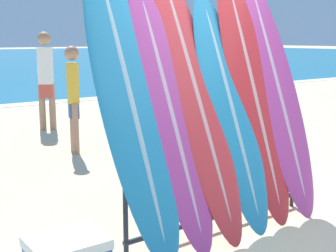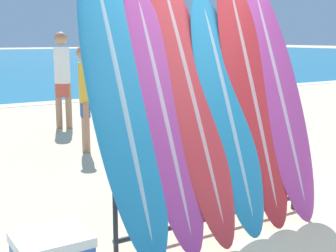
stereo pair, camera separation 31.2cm
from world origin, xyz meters
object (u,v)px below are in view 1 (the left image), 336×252
surfboard_slot_1 (170,113)px  person_mid_beach (73,95)px  surfboard_slot_0 (130,102)px  surfboard_slot_2 (194,92)px  surfboard_rack (221,182)px  surfboard_slot_4 (253,93)px  person_near_water (46,77)px  surfboard_slot_3 (230,109)px  surfboard_slot_5 (277,92)px

surfboard_slot_1 → person_mid_beach: size_ratio=1.38×
surfboard_slot_0 → surfboard_slot_2: 0.65m
surfboard_slot_1 → surfboard_slot_2: (0.31, 0.07, 0.14)m
surfboard_slot_1 → person_mid_beach: 3.34m
surfboard_rack → surfboard_slot_1: size_ratio=0.92×
surfboard_slot_1 → surfboard_slot_4: size_ratio=0.92×
surfboard_rack → surfboard_slot_0: 1.14m
person_near_water → surfboard_slot_3: bearing=-62.3°
surfboard_slot_0 → surfboard_slot_4: surfboard_slot_0 is taller
surfboard_slot_3 → surfboard_slot_5: (0.65, 0.04, 0.11)m
surfboard_slot_5 → surfboard_slot_0: bearing=178.5°
surfboard_slot_3 → person_mid_beach: 3.31m
surfboard_slot_5 → person_mid_beach: (-0.67, 3.27, -0.31)m
surfboard_slot_3 → person_near_water: (0.32, 5.22, -0.08)m
surfboard_slot_2 → person_mid_beach: bearing=84.2°
surfboard_slot_1 → person_mid_beach: surfboard_slot_1 is taller
surfboard_slot_1 → surfboard_slot_5: surfboard_slot_5 is taller
surfboard_slot_2 → surfboard_slot_4: 0.67m
surfboard_slot_1 → person_near_water: bearing=79.4°
surfboard_rack → surfboard_slot_3: bearing=26.3°
surfboard_slot_2 → surfboard_slot_3: (0.34, -0.09, -0.17)m
surfboard_rack → surfboard_slot_3: surfboard_slot_3 is taller
surfboard_rack → surfboard_slot_4: 0.90m
person_mid_beach → surfboard_slot_5: bearing=-153.1°
surfboard_slot_0 → surfboard_slot_2: size_ratio=0.97×
surfboard_slot_1 → surfboard_slot_4: (0.97, 0.01, 0.09)m
surfboard_slot_3 → surfboard_slot_5: 0.66m
surfboard_slot_2 → surfboard_slot_5: (1.00, -0.06, -0.06)m
surfboard_slot_2 → person_mid_beach: surfboard_slot_2 is taller
surfboard_slot_0 → surfboard_slot_1: size_ratio=1.10×
surfboard_slot_4 → surfboard_slot_0: bearing=178.2°
surfboard_slot_4 → person_mid_beach: size_ratio=1.49×
surfboard_slot_0 → surfboard_slot_3: 1.01m
surfboard_rack → surfboard_slot_5: 1.11m
person_near_water → person_mid_beach: person_near_water is taller
surfboard_slot_0 → surfboard_slot_4: (1.32, -0.04, -0.02)m
surfboard_slot_0 → surfboard_slot_2: (0.65, 0.02, 0.03)m
surfboard_slot_1 → surfboard_slot_5: 1.30m
surfboard_slot_3 → surfboard_slot_0: bearing=175.6°
surfboard_slot_3 → surfboard_slot_4: surfboard_slot_4 is taller
surfboard_slot_1 → surfboard_slot_3: bearing=-2.3°
person_near_water → surfboard_slot_1: bearing=-69.4°
surfboard_slot_4 → surfboard_slot_5: 0.33m
surfboard_slot_5 → surfboard_rack: bearing=-171.8°
surfboard_slot_1 → surfboard_slot_5: (1.30, 0.01, 0.08)m
surfboard_rack → person_near_water: (0.49, 5.31, 0.54)m
surfboard_slot_4 → surfboard_slot_5: bearing=-0.2°
surfboard_slot_2 → surfboard_slot_4: bearing=-4.9°
surfboard_slot_3 → person_mid_beach: size_ratio=1.34×
surfboard_slot_5 → person_mid_beach: 3.35m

